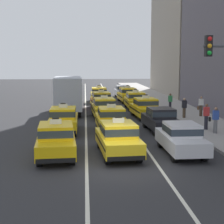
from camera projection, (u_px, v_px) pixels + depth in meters
name	position (u px, v px, depth m)	size (l,w,h in m)	color
ground_plane	(123.00, 167.00, 16.03)	(160.00, 160.00, 0.00)	#2B2B2D
lane_stripe_left_center	(86.00, 109.00, 35.66)	(0.14, 80.00, 0.01)	silver
lane_stripe_center_right	(118.00, 108.00, 35.89)	(0.14, 80.00, 0.01)	silver
sidewalk_curb	(187.00, 114.00, 31.36)	(4.00, 90.00, 0.15)	#9E9993
taxi_left_nearest	(56.00, 139.00, 17.62)	(2.09, 4.66, 1.96)	black
taxi_left_second	(63.00, 119.00, 23.75)	(1.84, 4.57, 1.96)	black
box_truck_left_third	(68.00, 94.00, 32.22)	(2.49, 7.03, 3.27)	black
sedan_left_fourth	(69.00, 97.00, 38.92)	(1.99, 4.39, 1.58)	black
taxi_center_nearest	(118.00, 138.00, 17.97)	(2.13, 4.68, 1.96)	black
taxi_center_second	(111.00, 119.00, 23.78)	(1.97, 4.62, 1.96)	black
taxi_center_third	(104.00, 107.00, 29.75)	(2.04, 4.65, 1.96)	black
taxi_center_fourth	(101.00, 100.00, 35.49)	(2.08, 4.66, 1.96)	black
taxi_center_fifth	(99.00, 94.00, 41.39)	(1.84, 4.57, 1.96)	black
sedan_right_nearest	(181.00, 137.00, 18.21)	(1.84, 4.33, 1.58)	black
sedan_right_second	(161.00, 119.00, 24.08)	(1.98, 4.39, 1.58)	black
taxi_right_third	(145.00, 108.00, 29.71)	(2.12, 4.67, 1.96)	black
taxi_right_fourth	(135.00, 100.00, 35.37)	(1.82, 4.56, 1.96)	black
taxi_right_fifth	(128.00, 95.00, 41.17)	(2.04, 4.64, 1.96)	black
sedan_right_sixth	(123.00, 91.00, 46.48)	(1.90, 4.36, 1.58)	black
pedestrian_near_crosswalk	(201.00, 106.00, 29.85)	(0.47, 0.24, 1.64)	#473828
pedestrian_mid_block	(206.00, 117.00, 23.99)	(0.47, 0.24, 1.71)	#23232D
pedestrian_by_storefront	(184.00, 108.00, 29.04)	(0.36, 0.24, 1.59)	#473828
pedestrian_trailing	(170.00, 102.00, 33.42)	(0.36, 0.24, 1.56)	#23232D
pedestrian_far_corner	(216.00, 120.00, 22.72)	(0.36, 0.24, 1.65)	slate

